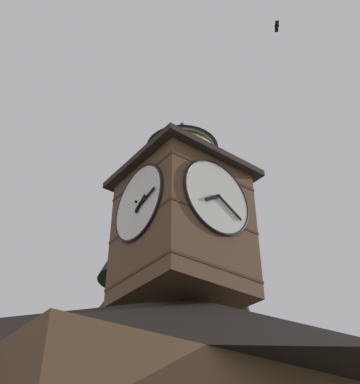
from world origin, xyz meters
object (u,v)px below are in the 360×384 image
(pine_tree_behind, at_px, (130,359))
(flying_bird_high, at_px, (277,26))
(clock_tower, at_px, (182,213))
(moon, at_px, (156,339))

(pine_tree_behind, bearing_deg, flying_bird_high, 97.60)
(clock_tower, distance_m, flying_bird_high, 9.33)
(clock_tower, distance_m, moon, 35.35)
(clock_tower, height_order, moon, moon)
(pine_tree_behind, relative_size, moon, 9.38)
(pine_tree_behind, xyz_separation_m, moon, (-18.48, -24.97, 10.37))
(pine_tree_behind, bearing_deg, clock_tower, 81.36)
(pine_tree_behind, distance_m, moon, 32.75)
(moon, bearing_deg, clock_tower, 56.75)
(clock_tower, bearing_deg, pine_tree_behind, -98.64)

